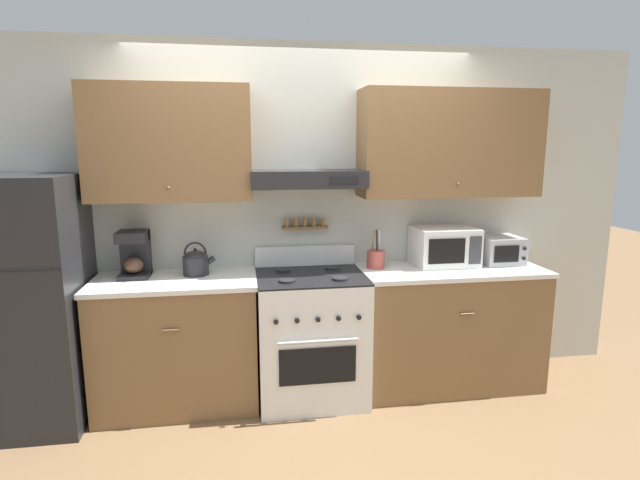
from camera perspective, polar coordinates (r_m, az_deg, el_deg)
ground_plane at (r=3.62m, az=-0.37°, el=-19.34°), size 16.00×16.00×0.00m
wall_back at (r=3.72m, az=-0.81°, el=5.58°), size 5.20×0.46×2.55m
counter_left at (r=3.70m, az=-15.93°, el=-11.15°), size 1.11×0.62×0.92m
counter_right at (r=3.98m, az=14.43°, el=-9.52°), size 1.36×0.62×0.92m
stove_range at (r=3.67m, az=-1.05°, el=-10.88°), size 0.76×0.68×1.07m
refrigerator at (r=3.75m, az=-30.28°, el=-6.15°), size 0.67×0.72×1.64m
tea_kettle at (r=3.60m, az=-14.00°, el=-2.44°), size 0.23×0.18×0.23m
coffee_maker at (r=3.68m, az=-20.44°, el=-1.46°), size 0.20×0.23×0.32m
microwave at (r=3.90m, az=13.99°, el=-0.68°), size 0.46×0.37×0.29m
utensil_crock at (r=3.73m, az=6.39°, el=-2.10°), size 0.13×0.13×0.29m
toaster_oven at (r=4.09m, az=19.82°, el=-1.06°), size 0.30×0.31×0.21m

